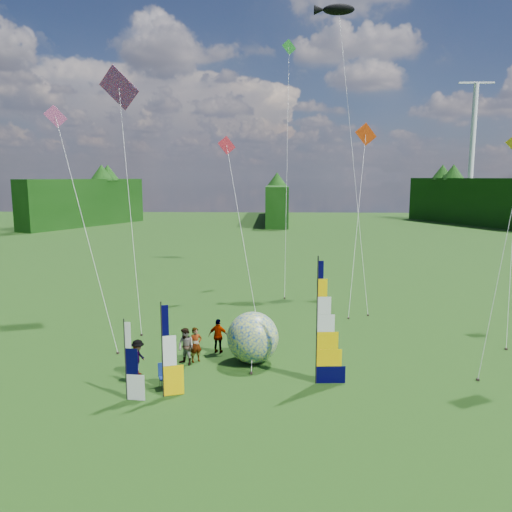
{
  "coord_description": "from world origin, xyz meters",
  "views": [
    {
      "loc": [
        -0.14,
        -17.36,
        8.89
      ],
      "look_at": [
        -1.0,
        4.0,
        5.5
      ],
      "focal_mm": 35.0,
      "sensor_mm": 36.0,
      "label": 1
    }
  ],
  "objects_px": {
    "side_banner_far": "(125,361)",
    "feather_banner_main": "(317,323)",
    "camp_chair": "(166,376)",
    "spectator_b": "(186,347)",
    "spectator_a": "(196,345)",
    "kite_whale": "(352,135)",
    "bol_inflatable": "(253,338)",
    "spectator_c": "(138,358)",
    "spectator_d": "(218,336)",
    "side_banner_left": "(162,351)"
  },
  "relations": [
    {
      "from": "side_banner_far",
      "to": "feather_banner_main",
      "type": "bearing_deg",
      "value": 19.91
    },
    {
      "from": "camp_chair",
      "to": "spectator_b",
      "type": "bearing_deg",
      "value": 58.44
    },
    {
      "from": "spectator_a",
      "to": "side_banner_far",
      "type": "bearing_deg",
      "value": -146.69
    },
    {
      "from": "kite_whale",
      "to": "feather_banner_main",
      "type": "bearing_deg",
      "value": -85.6
    },
    {
      "from": "side_banner_far",
      "to": "bol_inflatable",
      "type": "height_order",
      "value": "side_banner_far"
    },
    {
      "from": "feather_banner_main",
      "to": "spectator_b",
      "type": "xyz_separation_m",
      "value": [
        -6.04,
        1.97,
        -1.82
      ]
    },
    {
      "from": "spectator_a",
      "to": "camp_chair",
      "type": "distance_m",
      "value": 3.17
    },
    {
      "from": "spectator_c",
      "to": "kite_whale",
      "type": "distance_m",
      "value": 22.85
    },
    {
      "from": "bol_inflatable",
      "to": "spectator_c",
      "type": "relative_size",
      "value": 1.49
    },
    {
      "from": "spectator_d",
      "to": "side_banner_left",
      "type": "bearing_deg",
      "value": 82.07
    },
    {
      "from": "bol_inflatable",
      "to": "side_banner_left",
      "type": "bearing_deg",
      "value": -131.23
    },
    {
      "from": "bol_inflatable",
      "to": "spectator_c",
      "type": "height_order",
      "value": "bol_inflatable"
    },
    {
      "from": "spectator_c",
      "to": "feather_banner_main",
      "type": "bearing_deg",
      "value": -85.54
    },
    {
      "from": "side_banner_left",
      "to": "camp_chair",
      "type": "distance_m",
      "value": 1.68
    },
    {
      "from": "bol_inflatable",
      "to": "camp_chair",
      "type": "distance_m",
      "value": 4.77
    },
    {
      "from": "spectator_b",
      "to": "spectator_d",
      "type": "distance_m",
      "value": 2.16
    },
    {
      "from": "kite_whale",
      "to": "spectator_c",
      "type": "bearing_deg",
      "value": -108.92
    },
    {
      "from": "bol_inflatable",
      "to": "spectator_c",
      "type": "bearing_deg",
      "value": -160.34
    },
    {
      "from": "spectator_d",
      "to": "side_banner_far",
      "type": "bearing_deg",
      "value": 70.86
    },
    {
      "from": "spectator_b",
      "to": "kite_whale",
      "type": "distance_m",
      "value": 20.89
    },
    {
      "from": "side_banner_far",
      "to": "kite_whale",
      "type": "xyz_separation_m",
      "value": [
        11.46,
        18.7,
        10.31
      ]
    },
    {
      "from": "side_banner_left",
      "to": "side_banner_far",
      "type": "xyz_separation_m",
      "value": [
        -1.41,
        -0.35,
        -0.3
      ]
    },
    {
      "from": "spectator_c",
      "to": "spectator_a",
      "type": "bearing_deg",
      "value": -43.74
    },
    {
      "from": "spectator_c",
      "to": "kite_whale",
      "type": "relative_size",
      "value": 0.07
    },
    {
      "from": "side_banner_left",
      "to": "side_banner_far",
      "type": "relative_size",
      "value": 1.18
    },
    {
      "from": "bol_inflatable",
      "to": "camp_chair",
      "type": "bearing_deg",
      "value": -139.46
    },
    {
      "from": "side_banner_far",
      "to": "camp_chair",
      "type": "bearing_deg",
      "value": 49.95
    },
    {
      "from": "spectator_b",
      "to": "camp_chair",
      "type": "relative_size",
      "value": 1.74
    },
    {
      "from": "spectator_a",
      "to": "spectator_c",
      "type": "distance_m",
      "value": 2.96
    },
    {
      "from": "side_banner_far",
      "to": "spectator_d",
      "type": "bearing_deg",
      "value": 67.04
    },
    {
      "from": "side_banner_left",
      "to": "spectator_a",
      "type": "distance_m",
      "value": 4.16
    },
    {
      "from": "side_banner_far",
      "to": "spectator_a",
      "type": "bearing_deg",
      "value": 69.76
    },
    {
      "from": "side_banner_far",
      "to": "spectator_a",
      "type": "relative_size",
      "value": 1.91
    },
    {
      "from": "spectator_c",
      "to": "side_banner_left",
      "type": "bearing_deg",
      "value": -134.09
    },
    {
      "from": "bol_inflatable",
      "to": "spectator_d",
      "type": "xyz_separation_m",
      "value": [
        -1.81,
        1.24,
        -0.36
      ]
    },
    {
      "from": "side_banner_far",
      "to": "spectator_b",
      "type": "bearing_deg",
      "value": 72.25
    },
    {
      "from": "bol_inflatable",
      "to": "spectator_a",
      "type": "xyz_separation_m",
      "value": [
        -2.76,
        -0.02,
        -0.39
      ]
    },
    {
      "from": "feather_banner_main",
      "to": "bol_inflatable",
      "type": "relative_size",
      "value": 2.18
    },
    {
      "from": "side_banner_far",
      "to": "side_banner_left",
      "type": "bearing_deg",
      "value": 20.08
    },
    {
      "from": "side_banner_far",
      "to": "camp_chair",
      "type": "distance_m",
      "value": 2.13
    },
    {
      "from": "side_banner_left",
      "to": "kite_whale",
      "type": "distance_m",
      "value": 23.19
    },
    {
      "from": "spectator_c",
      "to": "kite_whale",
      "type": "bearing_deg",
      "value": -27.17
    },
    {
      "from": "spectator_b",
      "to": "spectator_c",
      "type": "distance_m",
      "value": 2.38
    },
    {
      "from": "side_banner_left",
      "to": "side_banner_far",
      "type": "height_order",
      "value": "side_banner_left"
    },
    {
      "from": "feather_banner_main",
      "to": "spectator_d",
      "type": "xyz_separation_m",
      "value": [
        -4.67,
        3.64,
        -1.82
      ]
    },
    {
      "from": "feather_banner_main",
      "to": "spectator_c",
      "type": "relative_size",
      "value": 3.25
    },
    {
      "from": "feather_banner_main",
      "to": "spectator_c",
      "type": "distance_m",
      "value": 8.21
    },
    {
      "from": "side_banner_far",
      "to": "spectator_d",
      "type": "relative_size",
      "value": 1.83
    },
    {
      "from": "spectator_a",
      "to": "spectator_c",
      "type": "bearing_deg",
      "value": -172.79
    },
    {
      "from": "spectator_b",
      "to": "camp_chair",
      "type": "distance_m",
      "value": 2.68
    }
  ]
}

